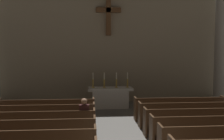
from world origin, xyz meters
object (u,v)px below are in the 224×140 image
Objects in this scene: altar at (110,97)px; candlestick_inner_left at (104,83)px; pew_right_row_5 at (199,121)px; pew_left_row_5 at (37,124)px; column_right_third at (223,35)px; pew_right_row_4 at (212,130)px; pew_left_row_6 at (43,117)px; pew_right_row_7 at (180,108)px; candlestick_outer_right at (127,82)px; pew_right_row_6 at (188,114)px; pew_left_row_4 at (30,134)px; pew_left_row_7 at (47,110)px; candlestick_outer_left at (93,83)px; lone_worshipper at (84,117)px; candlestick_inner_right at (116,83)px.

altar is 0.78m from candlestick_inner_left.
pew_right_row_5 is 1.71× the size of altar.
pew_left_row_5 is at bearing -118.44° from candlestick_inner_left.
candlestick_inner_left is (-5.96, 0.03, -2.37)m from column_right_third.
pew_right_row_4 is 5.04× the size of candlestick_inner_left.
pew_left_row_6 and pew_right_row_7 have the same top height.
candlestick_inner_left reaches higher than pew_left_row_5.
altar is 1.11m from candlestick_outer_right.
column_right_third reaches higher than pew_left_row_5.
pew_right_row_4 and pew_right_row_6 have the same top height.
pew_left_row_4 is 5.04× the size of candlestick_outer_right.
pew_left_row_7 is 5.04× the size of candlestick_outer_left.
candlestick_outer_left is 1.00× the size of candlestick_outer_right.
altar is 2.94× the size of candlestick_outer_left.
pew_left_row_7 is 0.51× the size of column_right_third.
pew_right_row_5 is (0.00, 1.00, 0.00)m from pew_right_row_4.
candlestick_outer_right is at bearing 56.81° from pew_left_row_4.
pew_left_row_7 is 2.49m from lone_worshipper.
pew_right_row_6 is at bearing 13.89° from lone_worshipper.
pew_right_row_6 is 2.85× the size of lone_worshipper.
pew_left_row_7 is 3.51m from candlestick_inner_left.
candlestick_outer_right is at bearing 112.67° from pew_right_row_5.
altar is 4.55m from lone_worshipper.
pew_right_row_4 is at bearing -90.00° from pew_right_row_6.
pew_left_row_5 is 1.00× the size of pew_right_row_5.
candlestick_inner_left reaches higher than pew_right_row_5.
candlestick_inner_left reaches higher than pew_right_row_7.
pew_right_row_5 is at bearing 90.00° from pew_right_row_4.
pew_right_row_7 is at bearing -45.44° from candlestick_inner_right.
column_right_third reaches higher than lone_worshipper.
candlestick_outer_right is at bearing 127.20° from pew_right_row_7.
candlestick_inner_right reaches higher than pew_right_row_6.
candlestick_outer_right is (-1.85, 3.44, 0.78)m from pew_right_row_6.
pew_left_row_6 is at bearing -90.00° from pew_left_row_7.
candlestick_inner_left is at bearing 131.14° from pew_right_row_6.
pew_left_row_4 is 2.85× the size of lone_worshipper.
pew_left_row_7 and pew_right_row_5 have the same top height.
pew_left_row_4 is 6.25m from candlestick_inner_right.
candlestick_outer_right is (-1.85, 4.43, 0.78)m from pew_right_row_5.
pew_left_row_5 is at bearing -112.67° from candlestick_outer_left.
pew_left_row_6 and pew_right_row_6 have the same top height.
column_right_third is at bearing -0.33° from altar.
pew_left_row_6 is at bearing -169.54° from pew_right_row_7.
pew_left_row_6 is 1.82m from lone_worshipper.
lone_worshipper is at bearing -166.11° from pew_right_row_6.
pew_left_row_6 is 5.49m from pew_right_row_5.
candlestick_outer_right reaches higher than pew_left_row_4.
pew_left_row_5 is 1.99m from pew_left_row_7.
column_right_third is 9.92× the size of candlestick_inner_right.
pew_left_row_4 is at bearing -90.00° from pew_left_row_5.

